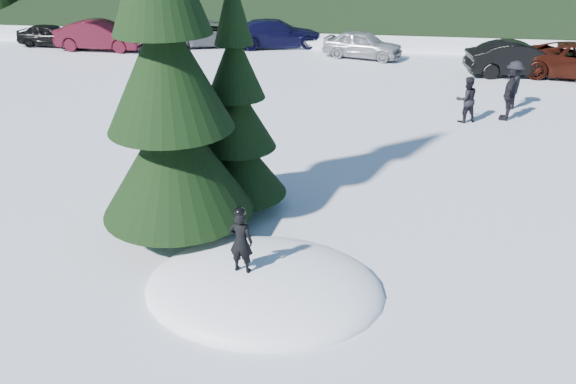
# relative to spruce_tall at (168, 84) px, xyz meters

# --- Properties ---
(ground) EXTENTS (200.00, 200.00, 0.00)m
(ground) POSITION_rel_spruce_tall_xyz_m (2.20, -1.80, -3.32)
(ground) COLOR white
(ground) RESTS_ON ground
(snow_mound) EXTENTS (4.48, 3.52, 0.96)m
(snow_mound) POSITION_rel_spruce_tall_xyz_m (2.20, -1.80, -3.32)
(snow_mound) COLOR white
(snow_mound) RESTS_ON ground
(spruce_tall) EXTENTS (3.20, 3.20, 8.60)m
(spruce_tall) POSITION_rel_spruce_tall_xyz_m (0.00, 0.00, 0.00)
(spruce_tall) COLOR black
(spruce_tall) RESTS_ON ground
(spruce_short) EXTENTS (2.20, 2.20, 5.37)m
(spruce_short) POSITION_rel_spruce_tall_xyz_m (1.00, 1.40, -1.22)
(spruce_short) COLOR black
(spruce_short) RESTS_ON ground
(child_skier) EXTENTS (0.48, 0.35, 1.21)m
(child_skier) POSITION_rel_spruce_tall_xyz_m (1.84, -1.97, -2.24)
(child_skier) COLOR black
(child_skier) RESTS_ON snow_mound
(adult_0) EXTENTS (0.93, 0.84, 1.56)m
(adult_0) POSITION_rel_spruce_tall_xyz_m (7.10, 8.86, -2.54)
(adult_0) COLOR black
(adult_0) RESTS_ON ground
(adult_1) EXTENTS (0.70, 1.11, 1.75)m
(adult_1) POSITION_rel_spruce_tall_xyz_m (8.56, 9.35, -2.44)
(adult_1) COLOR black
(adult_1) RESTS_ON ground
(adult_2) EXTENTS (1.07, 1.29, 1.74)m
(adult_2) POSITION_rel_spruce_tall_xyz_m (8.95, 10.71, -2.45)
(adult_2) COLOR black
(adult_2) RESTS_ON ground
(car_0) EXTENTS (3.63, 1.60, 1.22)m
(car_0) POSITION_rel_spruce_tall_xyz_m (-13.82, 18.88, -2.71)
(car_0) COLOR black
(car_0) RESTS_ON ground
(car_1) EXTENTS (4.69, 1.64, 1.54)m
(car_1) POSITION_rel_spruce_tall_xyz_m (-10.59, 18.34, -2.55)
(car_1) COLOR #380A14
(car_1) RESTS_ON ground
(car_2) EXTENTS (5.32, 3.60, 1.35)m
(car_2) POSITION_rel_spruce_tall_xyz_m (-5.01, 20.38, -2.64)
(car_2) COLOR #52555A
(car_2) RESTS_ON ground
(car_3) EXTENTS (5.48, 3.47, 1.48)m
(car_3) POSITION_rel_spruce_tall_xyz_m (-1.49, 20.54, -2.58)
(car_3) COLOR black
(car_3) RESTS_ON ground
(car_4) EXTENTS (4.25, 2.65, 1.35)m
(car_4) POSITION_rel_spruce_tall_xyz_m (3.28, 18.50, -2.65)
(car_4) COLOR gray
(car_4) RESTS_ON ground
(car_5) EXTENTS (4.66, 2.11, 1.48)m
(car_5) POSITION_rel_spruce_tall_xyz_m (10.23, 15.87, -2.58)
(car_5) COLOR black
(car_5) RESTS_ON ground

